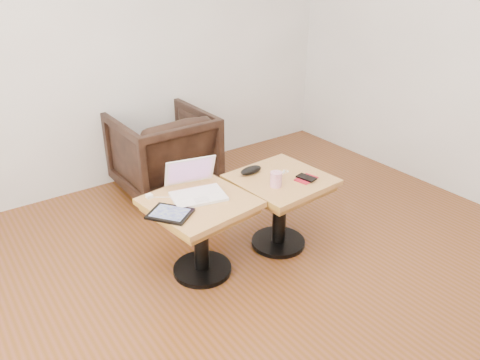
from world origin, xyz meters
TOP-DOWN VIEW (x-y plane):
  - room_shell at (0.00, 0.00)m, footprint 4.52×4.52m
  - side_table_left at (-0.10, 0.64)m, footprint 0.65×0.65m
  - side_table_right at (0.51, 0.60)m, footprint 0.62×0.62m
  - laptop at (-0.08, 0.73)m, footprint 0.38×0.38m
  - tablet at (-0.33, 0.59)m, footprint 0.29×0.30m
  - charging_adapter at (-0.33, 0.85)m, footprint 0.04×0.04m
  - glasses_case at (0.38, 0.76)m, footprint 0.17×0.08m
  - striped_cup at (0.40, 0.52)m, footprint 0.08×0.08m
  - earbuds_tangle at (0.57, 0.65)m, footprint 0.07×0.05m
  - phone_on_sleeve at (0.63, 0.48)m, footprint 0.16×0.14m
  - armchair at (0.25, 1.84)m, footprint 0.76×0.78m

SIDE VIEW (x-z plane):
  - armchair at x=0.25m, z-range 0.00..0.70m
  - side_table_left at x=-0.10m, z-range 0.13..0.66m
  - side_table_right at x=0.51m, z-range 0.13..0.66m
  - earbuds_tangle at x=0.57m, z-range 0.53..0.54m
  - phone_on_sleeve at x=0.63m, z-range 0.53..0.55m
  - tablet at x=-0.33m, z-range 0.53..0.55m
  - charging_adapter at x=-0.33m, z-range 0.53..0.55m
  - glasses_case at x=0.38m, z-range 0.53..0.58m
  - laptop at x=-0.08m, z-range 0.47..0.68m
  - striped_cup at x=0.40m, z-range 0.53..0.63m
  - room_shell at x=0.00m, z-range 0.00..2.71m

